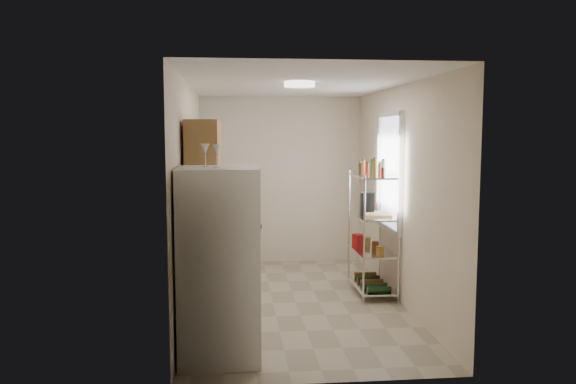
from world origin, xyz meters
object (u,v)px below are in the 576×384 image
at_px(frying_pan_large, 212,219).
at_px(cutting_board, 377,214).
at_px(rice_cooker, 217,216).
at_px(refrigerator, 219,263).
at_px(espresso_machine, 367,202).

relative_size(frying_pan_large, cutting_board, 0.61).
distance_m(rice_cooker, frying_pan_large, 0.37).
bearing_deg(refrigerator, rice_cooker, 92.32).
bearing_deg(rice_cooker, frying_pan_large, 102.31).
bearing_deg(espresso_machine, frying_pan_large, -179.89).
height_order(refrigerator, frying_pan_large, refrigerator).
distance_m(refrigerator, espresso_machine, 2.75).
bearing_deg(refrigerator, frying_pan_large, 93.85).
xyz_separation_m(frying_pan_large, cutting_board, (2.07, -0.51, 0.10)).
height_order(rice_cooker, frying_pan_large, rice_cooker).
xyz_separation_m(cutting_board, espresso_machine, (-0.08, 0.21, 0.13)).
bearing_deg(frying_pan_large, espresso_machine, 3.53).
bearing_deg(espresso_machine, rice_cooker, -169.82).
bearing_deg(espresso_machine, refrigerator, -123.68).
distance_m(frying_pan_large, espresso_machine, 2.03).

